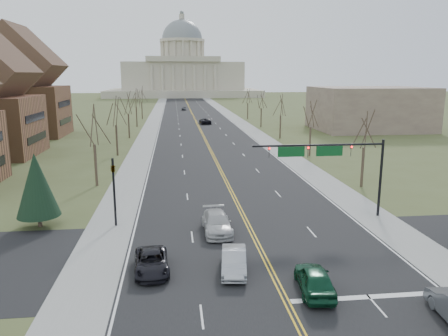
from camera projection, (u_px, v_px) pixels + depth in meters
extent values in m
plane|color=#475128|center=(282.00, 294.00, 26.30)|extent=(600.00, 600.00, 0.00)
cube|color=black|center=(194.00, 118.00, 133.13)|extent=(20.00, 380.00, 0.01)
cube|color=black|center=(262.00, 254.00, 32.13)|extent=(120.00, 14.00, 0.01)
cube|color=gray|center=(155.00, 118.00, 131.79)|extent=(4.00, 380.00, 0.03)
cube|color=gray|center=(233.00, 117.00, 134.48)|extent=(4.00, 380.00, 0.03)
cube|color=gold|center=(194.00, 118.00, 133.13)|extent=(0.42, 380.00, 0.01)
cube|color=silver|center=(162.00, 118.00, 132.03)|extent=(0.15, 380.00, 0.01)
cube|color=silver|center=(226.00, 117.00, 134.23)|extent=(0.15, 380.00, 0.01)
cube|color=silver|center=(369.00, 297.00, 25.89)|extent=(9.50, 0.50, 0.01)
cube|color=#B8B299|center=(183.00, 93.00, 268.69)|extent=(90.00, 60.00, 4.00)
cube|color=#B8B299|center=(183.00, 76.00, 266.59)|extent=(70.00, 40.00, 16.00)
cube|color=#B8B299|center=(183.00, 59.00, 244.68)|extent=(42.00, 3.00, 3.00)
cylinder|color=#B8B299|center=(182.00, 52.00, 263.64)|extent=(24.00, 24.00, 12.00)
cylinder|color=#B8B299|center=(182.00, 41.00, 262.21)|extent=(27.00, 27.00, 1.60)
ellipsoid|color=slate|center=(182.00, 39.00, 262.05)|extent=(24.00, 24.00, 22.80)
cylinder|color=#B8B299|center=(182.00, 17.00, 259.34)|extent=(3.20, 3.20, 3.00)
sphere|color=slate|center=(182.00, 13.00, 258.85)|extent=(2.40, 2.40, 2.40)
cylinder|color=black|center=(380.00, 178.00, 40.06)|extent=(0.24, 0.24, 7.20)
cylinder|color=black|center=(319.00, 145.00, 38.71)|extent=(12.00, 0.18, 0.18)
imported|color=black|center=(351.00, 150.00, 39.16)|extent=(0.35, 0.40, 1.10)
sphere|color=#FF0C0C|center=(352.00, 147.00, 38.95)|extent=(0.18, 0.18, 0.18)
imported|color=black|center=(308.00, 151.00, 38.72)|extent=(0.35, 0.40, 1.10)
sphere|color=#FF0C0C|center=(308.00, 148.00, 38.50)|extent=(0.18, 0.18, 0.18)
imported|color=black|center=(269.00, 152.00, 38.32)|extent=(0.35, 0.40, 1.10)
sphere|color=#FF0C0C|center=(269.00, 149.00, 38.10)|extent=(0.18, 0.18, 0.18)
cube|color=#0C4C1E|center=(329.00, 151.00, 38.94)|extent=(2.40, 0.12, 0.90)
cube|color=#0C4C1E|center=(291.00, 152.00, 38.55)|extent=(2.40, 0.12, 0.90)
cylinder|color=black|center=(114.00, 193.00, 37.49)|extent=(0.20, 0.20, 6.00)
imported|color=black|center=(113.00, 168.00, 37.03)|extent=(0.32, 0.36, 0.99)
cylinder|color=#3A2C22|center=(362.00, 167.00, 50.86)|extent=(0.32, 0.32, 4.68)
cylinder|color=#3A2C22|center=(96.00, 165.00, 51.24)|extent=(0.32, 0.32, 4.95)
cylinder|color=#3A2C22|center=(310.00, 142.00, 70.28)|extent=(0.32, 0.32, 4.68)
cylinder|color=#3A2C22|center=(117.00, 140.00, 70.66)|extent=(0.32, 0.32, 4.95)
cylinder|color=#3A2C22|center=(280.00, 127.00, 89.71)|extent=(0.32, 0.32, 4.68)
cylinder|color=#3A2C22|center=(129.00, 126.00, 90.09)|extent=(0.32, 0.32, 4.95)
cylinder|color=#3A2C22|center=(261.00, 118.00, 109.13)|extent=(0.32, 0.32, 4.68)
cylinder|color=#3A2C22|center=(137.00, 117.00, 109.51)|extent=(0.32, 0.32, 4.95)
cylinder|color=#3A2C22|center=(248.00, 111.00, 128.56)|extent=(0.32, 0.32, 4.68)
cylinder|color=#3A2C22|center=(142.00, 111.00, 128.94)|extent=(0.32, 0.32, 4.95)
cylinder|color=#3A2C22|center=(40.00, 221.00, 37.78)|extent=(0.36, 0.36, 1.00)
cone|color=black|center=(37.00, 185.00, 37.09)|extent=(3.64, 3.64, 5.50)
cube|color=black|center=(37.00, 138.00, 71.07)|extent=(0.10, 9.80, 1.20)
cube|color=black|center=(35.00, 117.00, 70.38)|extent=(0.10, 9.80, 1.20)
cube|color=brown|center=(24.00, 111.00, 92.81)|extent=(17.00, 14.00, 10.50)
cube|color=#4F3927|center=(19.00, 66.00, 90.81)|extent=(17.00, 14.28, 17.00)
cube|color=black|center=(66.00, 121.00, 94.21)|extent=(0.10, 9.80, 1.20)
cube|color=black|center=(64.00, 104.00, 93.44)|extent=(0.10, 9.80, 1.20)
cube|color=brown|center=(369.00, 109.00, 103.55)|extent=(25.00, 20.00, 10.00)
imported|color=#0E3E26|center=(315.00, 279.00, 26.35)|extent=(2.45, 4.97, 1.63)
imported|color=#9DA0A5|center=(234.00, 261.00, 29.09)|extent=(2.16, 4.75, 1.51)
imported|color=black|center=(151.00, 262.00, 29.09)|extent=(2.58, 4.98, 1.34)
imported|color=#B1B1B1|center=(217.00, 223.00, 36.38)|extent=(2.34, 5.59, 1.61)
imported|color=black|center=(205.00, 121.00, 116.54)|extent=(3.03, 5.92, 1.60)
imported|color=#424348|center=(184.00, 108.00, 160.31)|extent=(1.86, 4.03, 1.34)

